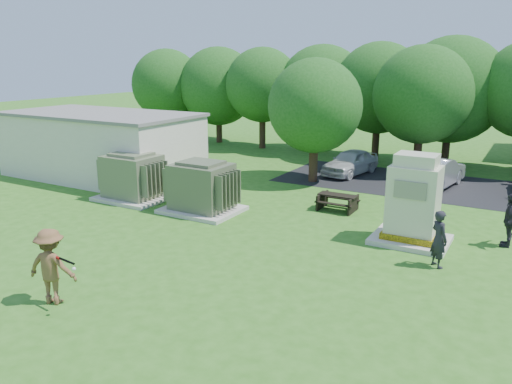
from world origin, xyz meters
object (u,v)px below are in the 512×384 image
Objects in this scene: person_walking_right at (510,220)px; car_white at (350,162)px; transformer_left at (133,178)px; transformer_right at (202,188)px; car_silver_a at (436,172)px; generator_cabinet at (413,204)px; picnic_table at (338,200)px; person_by_generator at (439,239)px; batter at (51,266)px.

person_walking_right reaches higher than car_white.
transformer_left is 1.00× the size of transformer_right.
car_silver_a reaches higher than car_white.
transformer_left is at bearing -176.89° from generator_cabinet.
car_silver_a is (2.69, 5.95, 0.32)m from picnic_table.
person_walking_right is (6.32, -1.05, 0.48)m from picnic_table.
transformer_left is 1.68× the size of person_walking_right.
generator_cabinet is at bearing 4.52° from transformer_right.
transformer_right is 1.68× the size of person_walking_right.
person_walking_right is (1.68, 2.90, 0.03)m from person_by_generator.
picnic_table is at bearing 74.08° from car_silver_a.
car_white is at bearing 72.98° from transformer_right.
transformer_left is 3.70m from transformer_right.
generator_cabinet reaches higher than car_white.
picnic_table is 11.63m from batter.
person_by_generator is (13.02, -1.06, -0.10)m from transformer_left.
transformer_right reaches higher than batter.
transformer_left is at bearing 47.00° from car_silver_a.
batter is (5.07, -8.24, 0.01)m from transformer_left.
person_walking_right reaches higher than car_silver_a.
person_by_generator is (4.64, -3.95, 0.45)m from picnic_table.
person_walking_right is at bearing -75.82° from person_by_generator.
batter is at bearing -41.95° from person_walking_right.
generator_cabinet is at bearing -65.59° from person_walking_right.
generator_cabinet reaches higher than person_walking_right.
batter reaches higher than person_by_generator.
generator_cabinet is at bearing -32.93° from picnic_table.
transformer_left reaches higher than batter.
transformer_right is at bearing 58.56° from car_silver_a.
batter reaches higher than car_white.
transformer_left reaches higher than person_by_generator.
batter is at bearing 86.44° from person_by_generator.
batter is at bearing -84.08° from car_white.
batter is 18.11m from car_silver_a.
car_white is (2.89, 9.45, -0.30)m from transformer_right.
transformer_right is 1.72× the size of person_by_generator.
transformer_right is 5.53m from picnic_table.
transformer_left is at bearing -81.12° from person_walking_right.
car_silver_a is (6.01, 17.09, -0.25)m from batter.
person_by_generator is at bearing -55.54° from generator_cabinet.
person_walking_right is (11.01, 1.83, -0.07)m from transformer_right.
transformer_right is 1.53× the size of batter.
transformer_left is 14.82m from person_walking_right.
transformer_right is (3.70, 0.00, 0.00)m from transformer_left.
person_by_generator is 12.33m from car_white.
transformer_left is 11.53m from car_white.
transformer_right is at bearing -148.36° from picnic_table.
picnic_table is 0.79× the size of batter.
generator_cabinet is 0.77× the size of car_white.
picnic_table is at bearing 31.64° from transformer_right.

